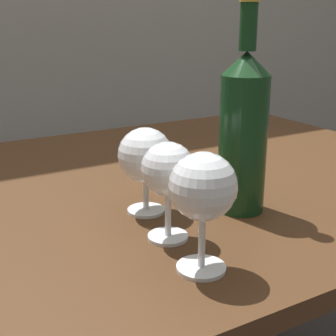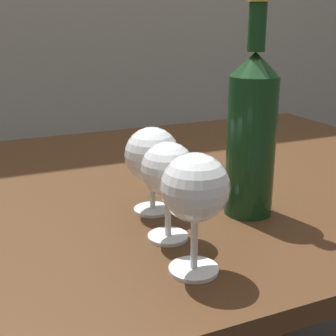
{
  "view_description": "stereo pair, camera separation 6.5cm",
  "coord_description": "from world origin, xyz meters",
  "px_view_note": "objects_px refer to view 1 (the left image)",
  "views": [
    {
      "loc": [
        -0.37,
        -0.77,
        1.07
      ],
      "look_at": [
        -0.06,
        -0.23,
        0.87
      ],
      "focal_mm": 51.6,
      "sensor_mm": 36.0,
      "label": 1
    },
    {
      "loc": [
        -0.31,
        -0.8,
        1.07
      ],
      "look_at": [
        -0.06,
        -0.23,
        0.87
      ],
      "focal_mm": 51.6,
      "sensor_mm": 36.0,
      "label": 2
    }
  ],
  "objects_px": {
    "wine_glass_cabernet": "(168,172)",
    "wine_bottle": "(243,130)",
    "wine_glass_chardonnay": "(145,156)",
    "wine_glass_port": "(203,190)"
  },
  "relations": [
    {
      "from": "wine_glass_port",
      "to": "wine_bottle",
      "type": "relative_size",
      "value": 0.46
    },
    {
      "from": "wine_glass_chardonnay",
      "to": "wine_bottle",
      "type": "bearing_deg",
      "value": -25.95
    },
    {
      "from": "wine_glass_port",
      "to": "wine_glass_cabernet",
      "type": "xyz_separation_m",
      "value": [
        0.01,
        0.1,
        -0.01
      ]
    },
    {
      "from": "wine_glass_port",
      "to": "wine_glass_cabernet",
      "type": "relative_size",
      "value": 1.08
    },
    {
      "from": "wine_glass_port",
      "to": "wine_glass_cabernet",
      "type": "bearing_deg",
      "value": 84.94
    },
    {
      "from": "wine_glass_chardonnay",
      "to": "wine_glass_port",
      "type": "bearing_deg",
      "value": -97.63
    },
    {
      "from": "wine_glass_chardonnay",
      "to": "wine_bottle",
      "type": "relative_size",
      "value": 0.42
    },
    {
      "from": "wine_glass_cabernet",
      "to": "wine_glass_chardonnay",
      "type": "xyz_separation_m",
      "value": [
        0.02,
        0.1,
        -0.01
      ]
    },
    {
      "from": "wine_glass_cabernet",
      "to": "wine_bottle",
      "type": "relative_size",
      "value": 0.42
    },
    {
      "from": "wine_glass_cabernet",
      "to": "wine_bottle",
      "type": "xyz_separation_m",
      "value": [
        0.15,
        0.03,
        0.03
      ]
    }
  ]
}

